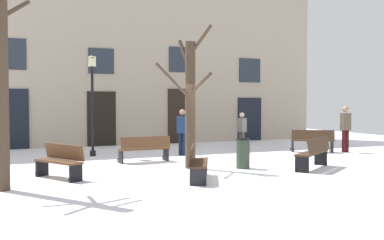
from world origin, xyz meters
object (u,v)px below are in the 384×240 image
(bench_facing_shops, at_px, (312,140))
(bench_near_lamp, at_px, (144,149))
(tree_center, at_px, (190,101))
(person_strolling, at_px, (182,130))
(tree_near_facade, at_px, (0,64))
(bench_far_corner, at_px, (314,152))
(litter_bin, at_px, (243,153))
(bench_back_to_back_right, at_px, (60,161))
(person_near_bench, at_px, (242,129))
(person_by_shop_door, at_px, (346,126))
(bench_near_center_tree, at_px, (197,162))
(streetlamp, at_px, (92,94))

(bench_facing_shops, xyz_separation_m, bench_near_lamp, (-6.93, -0.24, -0.02))
(tree_center, distance_m, person_strolling, 3.35)
(tree_near_facade, distance_m, person_strolling, 7.74)
(bench_far_corner, height_order, person_strolling, person_strolling)
(bench_far_corner, bearing_deg, litter_bin, -59.86)
(bench_back_to_back_right, bearing_deg, tree_center, 65.48)
(bench_near_lamp, relative_size, person_near_bench, 1.11)
(tree_near_facade, bearing_deg, person_by_shop_door, 13.38)
(person_strolling, bearing_deg, bench_near_center_tree, 131.51)
(bench_facing_shops, bearing_deg, bench_near_lamp, 32.31)
(bench_near_center_tree, bearing_deg, person_strolling, 7.86)
(tree_center, height_order, bench_near_center_tree, tree_center)
(tree_center, bearing_deg, person_near_bench, 44.89)
(bench_facing_shops, height_order, person_by_shop_door, person_by_shop_door)
(bench_near_lamp, height_order, person_strolling, person_strolling)
(bench_near_center_tree, xyz_separation_m, bench_near_lamp, (-0.31, 3.68, 0.00))
(tree_center, height_order, person_by_shop_door, tree_center)
(person_by_shop_door, bearing_deg, streetlamp, 161.90)
(streetlamp, bearing_deg, tree_center, -62.11)
(litter_bin, distance_m, bench_near_lamp, 3.37)
(person_by_shop_door, height_order, person_near_bench, person_by_shop_door)
(bench_near_center_tree, bearing_deg, bench_near_lamp, 29.71)
(person_near_bench, bearing_deg, bench_back_to_back_right, -66.66)
(bench_back_to_back_right, bearing_deg, streetlamp, 130.30)
(tree_center, relative_size, bench_back_to_back_right, 2.73)
(bench_near_center_tree, relative_size, person_near_bench, 1.15)
(tree_center, bearing_deg, bench_near_lamp, 116.08)
(bench_back_to_back_right, xyz_separation_m, bench_near_lamp, (2.89, 2.19, -0.01))
(tree_near_facade, height_order, bench_back_to_back_right, tree_near_facade)
(bench_back_to_back_right, height_order, bench_far_corner, bench_far_corner)
(tree_center, bearing_deg, bench_facing_shops, 18.74)
(tree_near_facade, relative_size, bench_back_to_back_right, 3.64)
(bench_near_center_tree, bearing_deg, tree_near_facade, 109.18)
(bench_near_lamp, relative_size, person_by_shop_door, 0.95)
(tree_near_facade, height_order, bench_far_corner, tree_near_facade)
(streetlamp, xyz_separation_m, bench_facing_shops, (8.23, -2.08, -1.80))
(litter_bin, distance_m, bench_facing_shops, 5.31)
(streetlamp, bearing_deg, bench_facing_shops, -14.16)
(bench_near_center_tree, height_order, bench_near_lamp, bench_near_center_tree)
(litter_bin, relative_size, bench_near_lamp, 0.51)
(bench_facing_shops, height_order, bench_near_lamp, bench_facing_shops)
(litter_bin, xyz_separation_m, person_near_bench, (2.44, 4.49, 0.41))
(tree_center, xyz_separation_m, bench_near_lamp, (-0.89, 1.81, -1.57))
(tree_near_facade, bearing_deg, bench_facing_shops, 17.16)
(bench_near_lamp, bearing_deg, streetlamp, -63.81)
(tree_near_facade, relative_size, bench_facing_shops, 3.44)
(litter_bin, xyz_separation_m, bench_facing_shops, (4.60, 2.66, 0.02))
(tree_center, height_order, bench_back_to_back_right, tree_center)
(bench_far_corner, xyz_separation_m, bench_near_lamp, (-4.23, 3.32, -0.05))
(litter_bin, distance_m, person_by_shop_door, 6.20)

